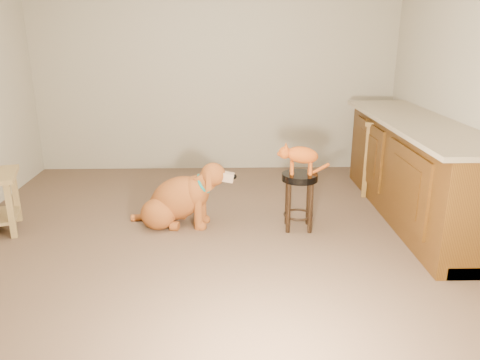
{
  "coord_description": "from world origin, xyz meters",
  "views": [
    {
      "loc": [
        0.15,
        -3.91,
        1.75
      ],
      "look_at": [
        0.26,
        0.08,
        0.45
      ],
      "focal_mm": 35.0,
      "sensor_mm": 36.0,
      "label": 1
    }
  ],
  "objects_px": {
    "golden_retriever": "(179,200)",
    "tabby_kitten": "(299,156)",
    "wood_stool": "(384,155)",
    "padded_stool": "(299,190)"
  },
  "relations": [
    {
      "from": "golden_retriever",
      "to": "tabby_kitten",
      "type": "distance_m",
      "value": 1.18
    },
    {
      "from": "tabby_kitten",
      "to": "wood_stool",
      "type": "bearing_deg",
      "value": 45.05
    },
    {
      "from": "wood_stool",
      "to": "tabby_kitten",
      "type": "xyz_separation_m",
      "value": [
        -1.08,
        -0.93,
        0.25
      ]
    },
    {
      "from": "padded_stool",
      "to": "golden_retriever",
      "type": "distance_m",
      "value": 1.11
    },
    {
      "from": "wood_stool",
      "to": "padded_stool",
      "type": "bearing_deg",
      "value": -138.69
    },
    {
      "from": "padded_stool",
      "to": "tabby_kitten",
      "type": "bearing_deg",
      "value": 170.19
    },
    {
      "from": "wood_stool",
      "to": "golden_retriever",
      "type": "bearing_deg",
      "value": -159.38
    },
    {
      "from": "golden_retriever",
      "to": "tabby_kitten",
      "type": "bearing_deg",
      "value": 3.19
    },
    {
      "from": "golden_retriever",
      "to": "padded_stool",
      "type": "bearing_deg",
      "value": 3.16
    },
    {
      "from": "wood_stool",
      "to": "tabby_kitten",
      "type": "relative_size",
      "value": 1.7
    }
  ]
}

